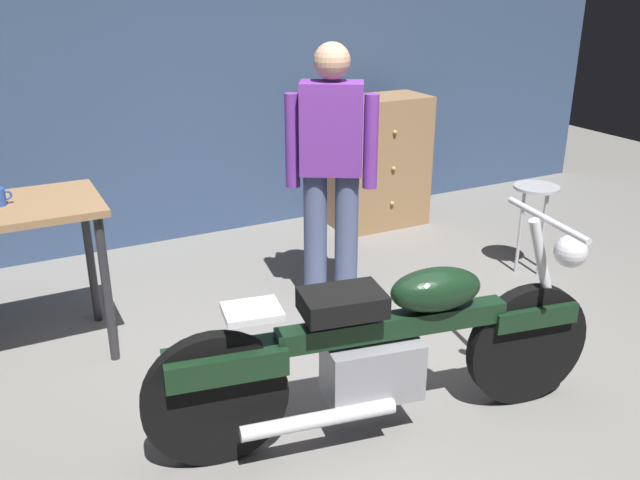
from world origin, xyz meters
The scene contains 6 objects.
ground_plane centered at (0.00, 0.00, 0.00)m, with size 12.00×12.00×0.00m, color gray.
back_wall centered at (0.00, 2.80, 1.55)m, with size 8.00×0.12×3.10m, color #384C70.
motorcycle centered at (-0.15, -0.16, 0.45)m, with size 2.17×0.69×1.00m.
person_standing centered at (0.27, 1.16, 0.93)m, with size 0.50×0.38×1.67m.
shop_stool centered at (1.80, 0.95, 0.50)m, with size 0.32×0.32×0.64m.
wooden_dresser centered at (1.33, 2.30, 0.55)m, with size 0.80×0.47×1.10m.
Camera 1 is at (-1.66, -2.42, 2.03)m, focal length 37.98 mm.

